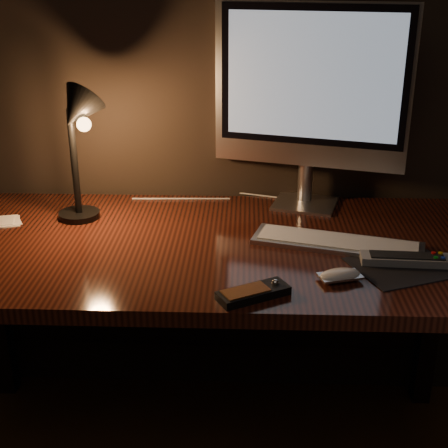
{
  "coord_description": "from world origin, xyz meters",
  "views": [
    {
      "loc": [
        0.11,
        0.31,
        1.44
      ],
      "look_at": [
        0.06,
        1.73,
        0.85
      ],
      "focal_mm": 50.0,
      "sensor_mm": 36.0,
      "label": 1
    }
  ],
  "objects_px": {
    "keyboard": "(337,243)",
    "media_remote": "(253,293)",
    "monitor": "(311,91)",
    "mouse": "(340,276)",
    "tv_remote": "(406,259)",
    "desk": "(206,273)",
    "desk_lamp": "(77,130)"
  },
  "relations": [
    {
      "from": "mouse",
      "to": "desk_lamp",
      "type": "distance_m",
      "value": 0.82
    },
    {
      "from": "monitor",
      "to": "media_remote",
      "type": "relative_size",
      "value": 3.47
    },
    {
      "from": "desk",
      "to": "mouse",
      "type": "xyz_separation_m",
      "value": [
        0.34,
        -0.28,
        0.14
      ]
    },
    {
      "from": "monitor",
      "to": "mouse",
      "type": "distance_m",
      "value": 0.62
    },
    {
      "from": "keyboard",
      "to": "desk_lamp",
      "type": "bearing_deg",
      "value": -175.52
    },
    {
      "from": "media_remote",
      "to": "desk",
      "type": "bearing_deg",
      "value": 80.36
    },
    {
      "from": "desk",
      "to": "monitor",
      "type": "bearing_deg",
      "value": 36.72
    },
    {
      "from": "tv_remote",
      "to": "media_remote",
      "type": "bearing_deg",
      "value": -151.33
    },
    {
      "from": "monitor",
      "to": "tv_remote",
      "type": "relative_size",
      "value": 2.65
    },
    {
      "from": "monitor",
      "to": "media_remote",
      "type": "distance_m",
      "value": 0.71
    },
    {
      "from": "desk",
      "to": "desk_lamp",
      "type": "height_order",
      "value": "desk_lamp"
    },
    {
      "from": "desk",
      "to": "mouse",
      "type": "relative_size",
      "value": 15.82
    },
    {
      "from": "mouse",
      "to": "desk_lamp",
      "type": "xyz_separation_m",
      "value": [
        -0.7,
        0.34,
        0.27
      ]
    },
    {
      "from": "keyboard",
      "to": "tv_remote",
      "type": "bearing_deg",
      "value": -18.96
    },
    {
      "from": "monitor",
      "to": "mouse",
      "type": "bearing_deg",
      "value": -69.91
    },
    {
      "from": "keyboard",
      "to": "monitor",
      "type": "bearing_deg",
      "value": 116.78
    },
    {
      "from": "mouse",
      "to": "media_remote",
      "type": "bearing_deg",
      "value": -173.0
    },
    {
      "from": "monitor",
      "to": "desk_lamp",
      "type": "bearing_deg",
      "value": -150.47
    },
    {
      "from": "monitor",
      "to": "mouse",
      "type": "relative_size",
      "value": 6.01
    },
    {
      "from": "mouse",
      "to": "desk",
      "type": "bearing_deg",
      "value": 123.69
    },
    {
      "from": "tv_remote",
      "to": "desk_lamp",
      "type": "height_order",
      "value": "desk_lamp"
    },
    {
      "from": "desk",
      "to": "keyboard",
      "type": "relative_size",
      "value": 3.55
    },
    {
      "from": "keyboard",
      "to": "media_remote",
      "type": "relative_size",
      "value": 2.57
    },
    {
      "from": "monitor",
      "to": "mouse",
      "type": "height_order",
      "value": "monitor"
    },
    {
      "from": "desk",
      "to": "media_remote",
      "type": "xyz_separation_m",
      "value": [
        0.13,
        -0.37,
        0.14
      ]
    },
    {
      "from": "desk",
      "to": "keyboard",
      "type": "xyz_separation_m",
      "value": [
        0.36,
        -0.08,
        0.14
      ]
    },
    {
      "from": "desk_lamp",
      "to": "mouse",
      "type": "bearing_deg",
      "value": -18.58
    },
    {
      "from": "desk_lamp",
      "to": "desk",
      "type": "bearing_deg",
      "value": -2.05
    },
    {
      "from": "media_remote",
      "to": "monitor",
      "type": "bearing_deg",
      "value": 45.03
    },
    {
      "from": "media_remote",
      "to": "desk_lamp",
      "type": "bearing_deg",
      "value": 109.15
    },
    {
      "from": "mouse",
      "to": "monitor",
      "type": "bearing_deg",
      "value": 77.82
    },
    {
      "from": "monitor",
      "to": "desk_lamp",
      "type": "xyz_separation_m",
      "value": [
        -0.66,
        -0.16,
        -0.08
      ]
    }
  ]
}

